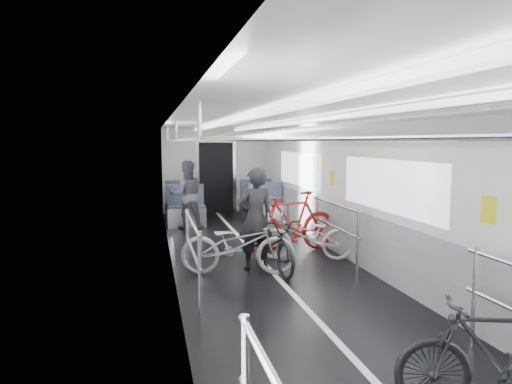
{
  "coord_description": "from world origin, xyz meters",
  "views": [
    {
      "loc": [
        -1.81,
        -5.86,
        2.03
      ],
      "look_at": [
        0.0,
        1.95,
        1.14
      ],
      "focal_mm": 32.0,
      "sensor_mm": 36.0,
      "label": 1
    }
  ],
  "objects_px": {
    "bike_right_far": "(293,222)",
    "bike_aisle": "(271,243)",
    "bike_right_near": "(497,356)",
    "bike_left_far": "(238,245)",
    "person_seated": "(187,195)",
    "bike_right_mid": "(307,236)",
    "person_standing": "(255,219)"
  },
  "relations": [
    {
      "from": "bike_right_far",
      "to": "bike_aisle",
      "type": "distance_m",
      "value": 1.26
    },
    {
      "from": "bike_right_near",
      "to": "bike_right_far",
      "type": "distance_m",
      "value": 5.14
    },
    {
      "from": "bike_left_far",
      "to": "bike_right_near",
      "type": "relative_size",
      "value": 1.17
    },
    {
      "from": "bike_right_near",
      "to": "person_seated",
      "type": "relative_size",
      "value": 0.94
    },
    {
      "from": "bike_right_mid",
      "to": "bike_right_far",
      "type": "bearing_deg",
      "value": -159.05
    },
    {
      "from": "bike_right_mid",
      "to": "bike_aisle",
      "type": "relative_size",
      "value": 0.98
    },
    {
      "from": "bike_right_mid",
      "to": "bike_right_far",
      "type": "xyz_separation_m",
      "value": [
        -0.06,
        0.6,
        0.14
      ]
    },
    {
      "from": "bike_right_mid",
      "to": "bike_right_far",
      "type": "relative_size",
      "value": 0.86
    },
    {
      "from": "bike_right_mid",
      "to": "bike_aisle",
      "type": "distance_m",
      "value": 0.87
    },
    {
      "from": "bike_aisle",
      "to": "bike_right_mid",
      "type": "bearing_deg",
      "value": 22.29
    },
    {
      "from": "bike_right_far",
      "to": "person_seated",
      "type": "xyz_separation_m",
      "value": [
        -1.71,
        2.7,
        0.24
      ]
    },
    {
      "from": "person_seated",
      "to": "bike_right_far",
      "type": "bearing_deg",
      "value": 120.09
    },
    {
      "from": "bike_right_mid",
      "to": "person_seated",
      "type": "bearing_deg",
      "value": -136.7
    },
    {
      "from": "bike_right_far",
      "to": "person_seated",
      "type": "bearing_deg",
      "value": -160.44
    },
    {
      "from": "bike_right_far",
      "to": "person_standing",
      "type": "relative_size",
      "value": 1.14
    },
    {
      "from": "bike_left_far",
      "to": "bike_right_far",
      "type": "bearing_deg",
      "value": -33.73
    },
    {
      "from": "bike_right_far",
      "to": "bike_aisle",
      "type": "bearing_deg",
      "value": -45.72
    },
    {
      "from": "bike_aisle",
      "to": "person_standing",
      "type": "xyz_separation_m",
      "value": [
        -0.24,
        0.1,
        0.38
      ]
    },
    {
      "from": "bike_left_far",
      "to": "bike_aisle",
      "type": "bearing_deg",
      "value": -65.09
    },
    {
      "from": "person_standing",
      "to": "person_seated",
      "type": "distance_m",
      "value": 3.74
    },
    {
      "from": "bike_left_far",
      "to": "bike_right_near",
      "type": "xyz_separation_m",
      "value": [
        1.2,
        -3.97,
        -0.01
      ]
    },
    {
      "from": "bike_right_near",
      "to": "bike_right_far",
      "type": "bearing_deg",
      "value": -163.08
    },
    {
      "from": "bike_left_far",
      "to": "bike_aisle",
      "type": "relative_size",
      "value": 1.08
    },
    {
      "from": "bike_right_near",
      "to": "person_standing",
      "type": "xyz_separation_m",
      "value": [
        -0.87,
        4.19,
        0.36
      ]
    },
    {
      "from": "bike_right_near",
      "to": "person_standing",
      "type": "height_order",
      "value": "person_standing"
    },
    {
      "from": "person_standing",
      "to": "person_seated",
      "type": "relative_size",
      "value": 1.02
    },
    {
      "from": "bike_left_far",
      "to": "bike_right_mid",
      "type": "distance_m",
      "value": 1.42
    },
    {
      "from": "bike_right_mid",
      "to": "bike_aisle",
      "type": "bearing_deg",
      "value": -43.57
    },
    {
      "from": "bike_right_near",
      "to": "bike_aisle",
      "type": "xyz_separation_m",
      "value": [
        -0.64,
        4.09,
        -0.02
      ]
    },
    {
      "from": "person_seated",
      "to": "bike_right_mid",
      "type": "bearing_deg",
      "value": 115.98
    },
    {
      "from": "bike_right_far",
      "to": "person_seated",
      "type": "height_order",
      "value": "person_seated"
    },
    {
      "from": "bike_aisle",
      "to": "person_standing",
      "type": "relative_size",
      "value": 1.0
    }
  ]
}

